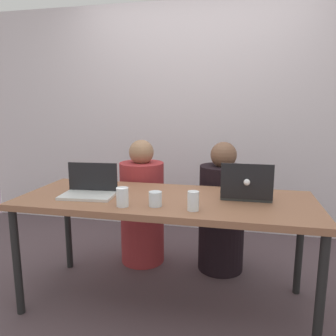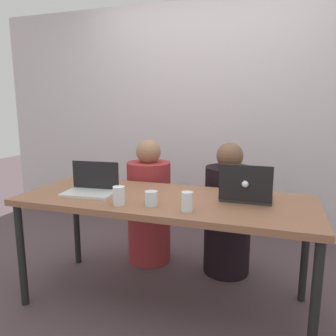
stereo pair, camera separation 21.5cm
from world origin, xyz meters
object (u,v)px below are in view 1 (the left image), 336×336
at_px(laptop_back_right, 246,191).
at_px(water_glass_right, 193,202).
at_px(person_on_right, 222,214).
at_px(water_glass_center, 155,200).
at_px(laptop_front_left, 89,189).
at_px(person_on_left, 142,209).
at_px(water_glass_left, 122,198).

height_order(laptop_back_right, water_glass_right, laptop_back_right).
bearing_deg(water_glass_right, person_on_right, 81.21).
distance_m(person_on_right, laptop_back_right, 0.61).
xyz_separation_m(water_glass_right, water_glass_center, (-0.23, 0.03, -0.01)).
bearing_deg(laptop_back_right, laptop_front_left, 8.64).
height_order(laptop_back_right, water_glass_center, laptop_back_right).
relative_size(person_on_right, laptop_back_right, 3.35).
relative_size(person_on_left, water_glass_center, 12.10).
height_order(person_on_right, laptop_front_left, person_on_right).
bearing_deg(water_glass_left, person_on_left, 99.15).
xyz_separation_m(person_on_left, laptop_back_right, (0.84, -0.48, 0.33)).
bearing_deg(laptop_back_right, water_glass_left, 24.82).
bearing_deg(water_glass_right, laptop_front_left, 167.07).
bearing_deg(water_glass_center, water_glass_left, -166.16).
height_order(person_on_right, water_glass_left, person_on_right).
bearing_deg(person_on_left, laptop_back_right, 137.83).
xyz_separation_m(laptop_front_left, water_glass_left, (0.29, -0.18, 0.00)).
relative_size(person_on_right, water_glass_right, 9.48).
bearing_deg(laptop_back_right, water_glass_center, 28.35).
height_order(person_on_right, laptop_back_right, person_on_right).
distance_m(laptop_front_left, water_glass_right, 0.73).
distance_m(water_glass_center, water_glass_left, 0.19).
bearing_deg(person_on_left, water_glass_left, 86.75).
height_order(laptop_front_left, water_glass_left, laptop_front_left).
distance_m(laptop_front_left, water_glass_left, 0.34).
relative_size(laptop_back_right, water_glass_right, 2.83).
bearing_deg(laptop_back_right, water_glass_right, 47.01).
bearing_deg(water_glass_right, laptop_back_right, 46.97).
distance_m(water_glass_right, water_glass_left, 0.42).
distance_m(person_on_right, laptop_front_left, 1.10).
relative_size(person_on_left, person_on_right, 1.00).
xyz_separation_m(laptop_front_left, water_glass_center, (0.48, -0.13, -0.01)).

